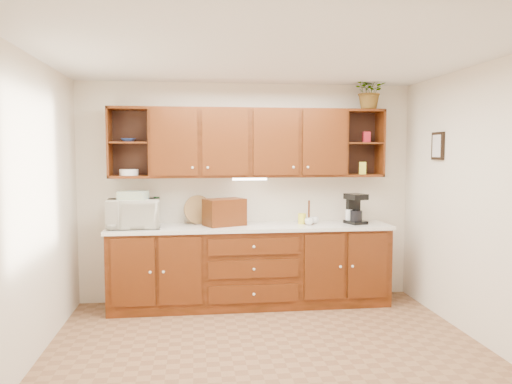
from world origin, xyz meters
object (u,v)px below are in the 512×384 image
object	(u,v)px
coffee_maker	(355,209)
potted_plant	(371,91)
microwave	(134,214)
bread_box	(224,212)

from	to	relation	value
coffee_maker	potted_plant	xyz separation A→B (m)	(0.19, 0.08, 1.40)
microwave	bread_box	xyz separation A→B (m)	(1.02, 0.04, -0.00)
bread_box	coffee_maker	distance (m)	1.55
bread_box	microwave	bearing A→B (deg)	159.07
microwave	bread_box	size ratio (longest dim) A/B	1.30
coffee_maker	potted_plant	world-z (taller)	potted_plant
microwave	potted_plant	xyz separation A→B (m)	(2.76, 0.10, 1.41)
potted_plant	microwave	bearing A→B (deg)	-177.92
microwave	coffee_maker	world-z (taller)	coffee_maker
coffee_maker	potted_plant	size ratio (longest dim) A/B	0.82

